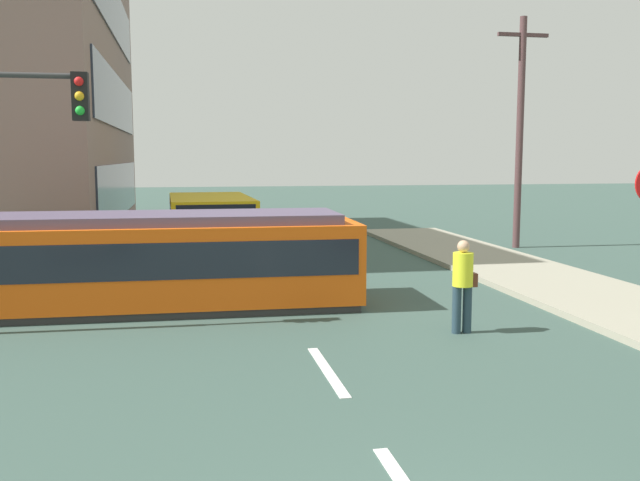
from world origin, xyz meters
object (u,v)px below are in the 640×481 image
(utility_pole_mid, at_px, (520,129))
(pedestrian_crossing, at_px, (463,281))
(streetcar_tram, at_px, (161,259))
(city_bus, at_px, (210,221))

(utility_pole_mid, bearing_deg, pedestrian_crossing, -121.14)
(streetcar_tram, distance_m, city_bus, 8.04)
(utility_pole_mid, bearing_deg, city_bus, 177.53)
(streetcar_tram, xyz_separation_m, city_bus, (1.31, 7.93, 0.05))
(streetcar_tram, relative_size, pedestrian_crossing, 4.92)
(utility_pole_mid, bearing_deg, streetcar_tram, -147.56)
(pedestrian_crossing, distance_m, utility_pole_mid, 12.86)
(streetcar_tram, bearing_deg, city_bus, 80.63)
(pedestrian_crossing, bearing_deg, streetcar_tram, 149.00)
(city_bus, bearing_deg, pedestrian_crossing, -70.18)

